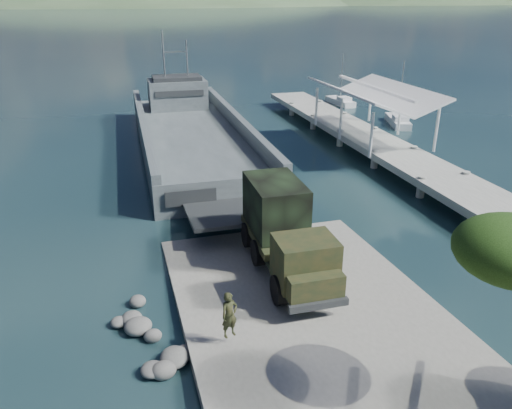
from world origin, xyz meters
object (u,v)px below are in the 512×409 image
Objects in this scene: pier at (377,136)px; sailboat_far at (341,102)px; military_truck at (284,230)px; landing_craft at (192,140)px; sailboat_near at (398,121)px; soldier at (230,324)px.

sailboat_far is (5.77, 18.96, -1.29)m from pier.
sailboat_far reaches higher than military_truck.
military_truck is 1.33× the size of sailboat_far.
pier is 20.18m from military_truck.
landing_craft is 5.14× the size of sailboat_near.
sailboat_far is (-1.24, 10.54, -0.02)m from sailboat_near.
landing_craft is 21.11m from military_truck.
landing_craft reaches higher than soldier.
pier is 7.47× the size of sailboat_far.
landing_craft is (-13.72, 5.62, -0.82)m from pier.
sailboat_near reaches higher than military_truck.
military_truck is 31.18m from sailboat_near.
military_truck reaches higher than soldier.
military_truck is at bearing -130.09° from pier.
soldier is at bearing -95.22° from landing_craft.
landing_craft is 4.12× the size of military_truck.
sailboat_near is 10.61m from sailboat_far.
landing_craft is 25.89m from soldier.
landing_craft is at bearing -154.47° from sailboat_near.
sailboat_near is (19.99, 23.85, -1.96)m from military_truck.
pier is at bearing 31.35° from soldier.
pier is 5.62× the size of military_truck.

